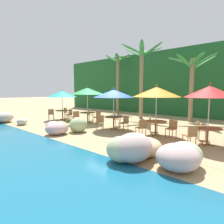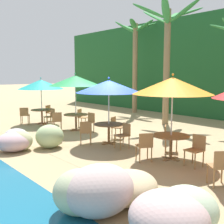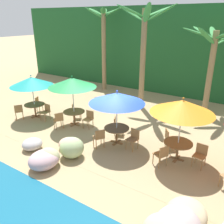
{
  "view_description": "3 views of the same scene",
  "coord_description": "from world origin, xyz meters",
  "px_view_note": "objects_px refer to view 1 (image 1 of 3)",
  "views": [
    {
      "loc": [
        7.89,
        -8.58,
        2.25
      ],
      "look_at": [
        0.26,
        -0.08,
        0.98
      ],
      "focal_mm": 30.29,
      "sensor_mm": 36.0,
      "label": 1
    },
    {
      "loc": [
        8.33,
        -6.77,
        2.55
      ],
      "look_at": [
        0.29,
        0.12,
        1.12
      ],
      "focal_mm": 45.12,
      "sensor_mm": 36.0,
      "label": 2
    },
    {
      "loc": [
        5.55,
        -8.25,
        5.21
      ],
      "look_at": [
        0.01,
        0.19,
        1.21
      ],
      "focal_mm": 38.33,
      "sensor_mm": 36.0,
      "label": 3
    }
  ],
  "objects_px": {
    "dining_table_blue": "(114,119)",
    "chair_red_inland": "(200,129)",
    "umbrella_blue": "(114,94)",
    "chair_blue_seaward": "(125,122)",
    "chair_red_left": "(191,135)",
    "palm_tree_second": "(142,69)",
    "chair_teal_inland": "(67,112)",
    "umbrella_green": "(87,91)",
    "dining_table_green": "(88,114)",
    "chair_green_seaward": "(97,116)",
    "chair_teal_seaward": "(69,114)",
    "chair_blue_inland": "(116,118)",
    "palm_tree_nearest": "(118,75)",
    "chair_blue_left": "(100,121)",
    "dining_table_orange": "(156,124)",
    "palm_tree_third": "(192,75)",
    "dining_table_teal": "(62,112)",
    "chair_green_left": "(76,116)",
    "chair_teal_left": "(51,114)",
    "chair_orange_seaward": "(172,128)",
    "chair_green_inland": "(90,114)",
    "umbrella_orange": "(157,92)",
    "umbrella_teal": "(62,94)",
    "chair_orange_left": "(142,127)",
    "umbrella_red": "(210,92)"
  },
  "relations": [
    {
      "from": "chair_blue_inland",
      "to": "umbrella_orange",
      "type": "bearing_deg",
      "value": -10.04
    },
    {
      "from": "palm_tree_nearest",
      "to": "chair_orange_seaward",
      "type": "bearing_deg",
      "value": -36.37
    },
    {
      "from": "chair_blue_seaward",
      "to": "dining_table_blue",
      "type": "bearing_deg",
      "value": 177.57
    },
    {
      "from": "dining_table_green",
      "to": "chair_orange_left",
      "type": "height_order",
      "value": "chair_orange_left"
    },
    {
      "from": "dining_table_green",
      "to": "umbrella_blue",
      "type": "relative_size",
      "value": 0.45
    },
    {
      "from": "chair_blue_left",
      "to": "umbrella_red",
      "type": "xyz_separation_m",
      "value": [
        5.54,
        0.82,
        1.71
      ]
    },
    {
      "from": "dining_table_orange",
      "to": "umbrella_red",
      "type": "distance_m",
      "value": 2.95
    },
    {
      "from": "chair_teal_inland",
      "to": "umbrella_green",
      "type": "height_order",
      "value": "umbrella_green"
    },
    {
      "from": "chair_red_left",
      "to": "palm_tree_second",
      "type": "distance_m",
      "value": 8.86
    },
    {
      "from": "palm_tree_third",
      "to": "dining_table_teal",
      "type": "bearing_deg",
      "value": -143.1
    },
    {
      "from": "palm_tree_second",
      "to": "chair_green_left",
      "type": "bearing_deg",
      "value": -110.85
    },
    {
      "from": "dining_table_green",
      "to": "dining_table_teal",
      "type": "bearing_deg",
      "value": -171.17
    },
    {
      "from": "umbrella_orange",
      "to": "chair_red_inland",
      "type": "distance_m",
      "value": 2.67
    },
    {
      "from": "chair_green_inland",
      "to": "umbrella_orange",
      "type": "bearing_deg",
      "value": -8.91
    },
    {
      "from": "umbrella_blue",
      "to": "chair_red_inland",
      "type": "relative_size",
      "value": 2.81
    },
    {
      "from": "chair_teal_seaward",
      "to": "chair_blue_left",
      "type": "bearing_deg",
      "value": -11.66
    },
    {
      "from": "chair_blue_inland",
      "to": "palm_tree_nearest",
      "type": "height_order",
      "value": "palm_tree_nearest"
    },
    {
      "from": "dining_table_teal",
      "to": "umbrella_blue",
      "type": "relative_size",
      "value": 0.45
    },
    {
      "from": "umbrella_orange",
      "to": "palm_tree_nearest",
      "type": "height_order",
      "value": "palm_tree_nearest"
    },
    {
      "from": "dining_table_orange",
      "to": "palm_tree_nearest",
      "type": "height_order",
      "value": "palm_tree_nearest"
    },
    {
      "from": "chair_teal_left",
      "to": "umbrella_blue",
      "type": "height_order",
      "value": "umbrella_blue"
    },
    {
      "from": "umbrella_teal",
      "to": "chair_blue_left",
      "type": "relative_size",
      "value": 2.74
    },
    {
      "from": "dining_table_blue",
      "to": "chair_red_inland",
      "type": "xyz_separation_m",
      "value": [
        4.66,
        0.76,
        -0.1
      ]
    },
    {
      "from": "chair_green_inland",
      "to": "umbrella_blue",
      "type": "xyz_separation_m",
      "value": [
        3.4,
        -1.13,
        1.59
      ]
    },
    {
      "from": "umbrella_blue",
      "to": "dining_table_blue",
      "type": "distance_m",
      "value": 1.49
    },
    {
      "from": "umbrella_teal",
      "to": "umbrella_blue",
      "type": "distance_m",
      "value": 5.43
    },
    {
      "from": "chair_green_inland",
      "to": "chair_orange_seaward",
      "type": "bearing_deg",
      "value": -7.69
    },
    {
      "from": "chair_teal_inland",
      "to": "palm_tree_second",
      "type": "relative_size",
      "value": 0.15
    },
    {
      "from": "dining_table_green",
      "to": "chair_green_seaward",
      "type": "relative_size",
      "value": 1.26
    },
    {
      "from": "chair_green_inland",
      "to": "chair_orange_left",
      "type": "xyz_separation_m",
      "value": [
        5.76,
        -1.74,
        0.0
      ]
    },
    {
      "from": "dining_table_green",
      "to": "chair_blue_seaward",
      "type": "distance_m",
      "value": 3.76
    },
    {
      "from": "umbrella_teal",
      "to": "dining_table_green",
      "type": "xyz_separation_m",
      "value": [
        2.56,
        0.4,
        -1.41
      ]
    },
    {
      "from": "chair_teal_inland",
      "to": "chair_green_left",
      "type": "height_order",
      "value": "same"
    },
    {
      "from": "dining_table_teal",
      "to": "palm_tree_third",
      "type": "bearing_deg",
      "value": 36.9
    },
    {
      "from": "umbrella_blue",
      "to": "chair_blue_seaward",
      "type": "xyz_separation_m",
      "value": [
        0.85,
        -0.04,
        -1.59
      ]
    },
    {
      "from": "chair_green_inland",
      "to": "chair_green_seaward",
      "type": "bearing_deg",
      "value": -21.15
    },
    {
      "from": "umbrella_blue",
      "to": "chair_red_left",
      "type": "height_order",
      "value": "umbrella_blue"
    },
    {
      "from": "chair_teal_seaward",
      "to": "chair_blue_inland",
      "type": "height_order",
      "value": "same"
    },
    {
      "from": "chair_green_left",
      "to": "chair_orange_seaward",
      "type": "xyz_separation_m",
      "value": [
        6.74,
        0.53,
        0.0
      ]
    },
    {
      "from": "chair_blue_seaward",
      "to": "umbrella_blue",
      "type": "bearing_deg",
      "value": 177.57
    },
    {
      "from": "dining_table_blue",
      "to": "umbrella_orange",
      "type": "bearing_deg",
      "value": 3.83
    },
    {
      "from": "chair_red_left",
      "to": "chair_red_inland",
      "type": "bearing_deg",
      "value": 92.78
    },
    {
      "from": "dining_table_teal",
      "to": "dining_table_blue",
      "type": "height_order",
      "value": "same"
    },
    {
      "from": "chair_teal_inland",
      "to": "chair_green_seaward",
      "type": "bearing_deg",
      "value": -2.44
    },
    {
      "from": "chair_blue_left",
      "to": "dining_table_orange",
      "type": "xyz_separation_m",
      "value": [
        3.08,
        0.94,
        0.1
      ]
    },
    {
      "from": "dining_table_green",
      "to": "chair_blue_inland",
      "type": "distance_m",
      "value": 2.45
    },
    {
      "from": "umbrella_blue",
      "to": "umbrella_teal",
      "type": "bearing_deg",
      "value": 179.35
    },
    {
      "from": "chair_blue_left",
      "to": "chair_blue_inland",
      "type": "bearing_deg",
      "value": 91.83
    },
    {
      "from": "chair_teal_inland",
      "to": "umbrella_blue",
      "type": "bearing_deg",
      "value": -7.42
    },
    {
      "from": "chair_green_inland",
      "to": "chair_red_inland",
      "type": "height_order",
      "value": "same"
    }
  ]
}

